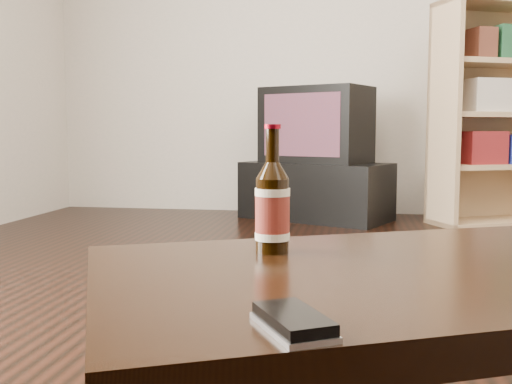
% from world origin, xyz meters
% --- Properties ---
extents(floor, '(5.00, 6.00, 0.01)m').
position_xyz_m(floor, '(0.00, 0.00, -0.01)').
color(floor, black).
rests_on(floor, ground).
extents(wall_back, '(5.00, 0.02, 2.70)m').
position_xyz_m(wall_back, '(0.00, 3.01, 1.35)').
color(wall_back, silver).
rests_on(wall_back, ground).
extents(tv_stand, '(1.11, 0.86, 0.40)m').
position_xyz_m(tv_stand, '(-0.47, 2.63, 0.20)').
color(tv_stand, black).
rests_on(tv_stand, floor).
extents(tv, '(0.81, 0.68, 0.52)m').
position_xyz_m(tv, '(-0.47, 2.63, 0.66)').
color(tv, black).
rests_on(tv, tv_stand).
extents(bookshelf, '(0.85, 0.64, 1.44)m').
position_xyz_m(bookshelf, '(0.67, 2.61, 0.75)').
color(bookshelf, '#9D7C50').
rests_on(bookshelf, floor).
extents(coffee_table, '(1.22, 1.01, 0.40)m').
position_xyz_m(coffee_table, '(-0.08, -0.54, 0.35)').
color(coffee_table, black).
rests_on(coffee_table, floor).
extents(beer_bottle, '(0.07, 0.07, 0.23)m').
position_xyz_m(beer_bottle, '(-0.34, -0.48, 0.48)').
color(beer_bottle, black).
rests_on(beer_bottle, coffee_table).
extents(phone, '(0.11, 0.13, 0.02)m').
position_xyz_m(phone, '(-0.26, -0.90, 0.41)').
color(phone, '#B0B0B2').
rests_on(phone, coffee_table).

